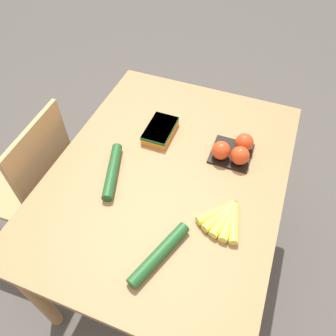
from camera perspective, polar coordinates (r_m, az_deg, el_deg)
The scene contains 8 objects.
ground_plane at distance 2.00m, azimuth 0.00°, elevation -14.70°, with size 12.00×12.00×0.00m, color #4C4742.
dining_table at distance 1.43m, azimuth 0.00°, elevation -3.48°, with size 1.21×0.93×0.76m.
chair at distance 1.79m, azimuth -22.13°, elevation -2.73°, with size 0.44×0.42×0.91m.
banana_bunch at distance 1.22m, azimuth 9.83°, elevation -8.63°, with size 0.17×0.17×0.03m.
tomato_pack at distance 1.40m, azimuth 11.50°, elevation 3.08°, with size 0.17×0.17×0.09m.
carrot_bag at distance 1.48m, azimuth -1.37°, elevation 6.65°, with size 0.18×0.11×0.04m.
cucumber_near at distance 1.34m, azimuth -9.65°, elevation -0.52°, with size 0.27×0.13×0.04m.
cucumber_far at distance 1.13m, azimuth -1.53°, elevation -14.74°, with size 0.27×0.13×0.04m.
Camera 1 is at (-0.79, -0.30, 1.81)m, focal length 35.00 mm.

